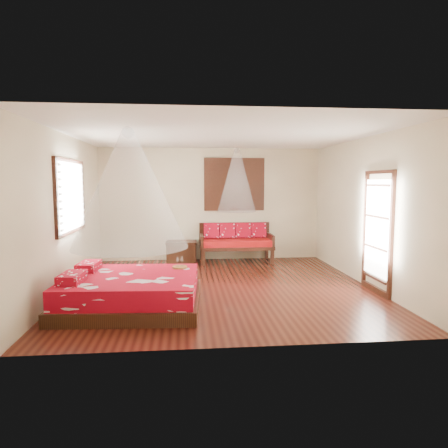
# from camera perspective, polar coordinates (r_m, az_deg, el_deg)

# --- Properties ---
(room) EXTENTS (5.54, 5.54, 2.84)m
(room) POSITION_cam_1_polar(r_m,az_deg,el_deg) (7.32, -0.45, 1.65)
(room) COLOR black
(room) RESTS_ON ground
(bed) EXTENTS (2.21, 2.03, 0.64)m
(bed) POSITION_cam_1_polar(r_m,az_deg,el_deg) (6.51, -13.19, -9.34)
(bed) COLOR black
(bed) RESTS_ON floor
(daybed) EXTENTS (1.77, 0.79, 0.94)m
(daybed) POSITION_cam_1_polar(r_m,az_deg,el_deg) (9.84, 1.70, -2.39)
(daybed) COLOR black
(daybed) RESTS_ON floor
(storage_chest) EXTENTS (0.76, 0.57, 0.51)m
(storage_chest) POSITION_cam_1_polar(r_m,az_deg,el_deg) (9.87, -6.09, -3.93)
(storage_chest) COLOR black
(storage_chest) RESTS_ON floor
(shutter_panel) EXTENTS (1.52, 0.06, 1.32)m
(shutter_panel) POSITION_cam_1_polar(r_m,az_deg,el_deg) (10.07, 1.48, 5.68)
(shutter_panel) COLOR black
(shutter_panel) RESTS_ON wall_back
(window_left) EXTENTS (0.10, 1.74, 1.34)m
(window_left) POSITION_cam_1_polar(r_m,az_deg,el_deg) (7.75, -21.00, 3.72)
(window_left) COLOR black
(window_left) RESTS_ON wall_left
(glazed_door) EXTENTS (0.08, 1.02, 2.16)m
(glazed_door) POSITION_cam_1_polar(r_m,az_deg,el_deg) (7.53, 21.06, -1.16)
(glazed_door) COLOR black
(glazed_door) RESTS_ON floor
(wine_tray) EXTENTS (0.25, 0.25, 0.20)m
(wine_tray) POSITION_cam_1_polar(r_m,az_deg,el_deg) (6.86, -6.33, -5.82)
(wine_tray) COLOR brown
(wine_tray) RESTS_ON bed
(mosquito_net_main) EXTENTS (1.78, 1.78, 1.80)m
(mosquito_net_main) POSITION_cam_1_polar(r_m,az_deg,el_deg) (6.28, -13.37, 4.88)
(mosquito_net_main) COLOR white
(mosquito_net_main) RESTS_ON ceiling
(mosquito_net_daybed) EXTENTS (0.93, 0.93, 1.50)m
(mosquito_net_daybed) POSITION_cam_1_polar(r_m,az_deg,el_deg) (9.60, 1.83, 6.26)
(mosquito_net_daybed) COLOR white
(mosquito_net_daybed) RESTS_ON ceiling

